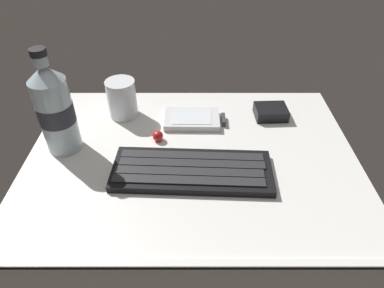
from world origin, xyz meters
The scene contains 7 objects.
ground_plane centered at (0.00, -0.23, -0.99)cm, with size 64.00×48.00×2.80cm.
keyboard centered at (-0.50, -4.95, 0.81)cm, with size 29.45×12.25×1.70cm.
handheld_device centered at (0.66, 11.50, 0.73)cm, with size 12.87×7.76×1.50cm.
juice_cup centered at (-15.41, 14.32, 3.91)cm, with size 6.40×6.40×8.50cm.
water_bottle centered at (-25.33, 2.77, 9.01)cm, with size 6.73×6.73×20.80cm.
charger_block centered at (17.65, 13.66, 1.20)cm, with size 7.00×5.60×2.40cm, color black.
trackball_mouse centered at (-7.00, 5.00, 1.10)cm, with size 2.20×2.20×2.20cm, color red.
Camera 1 is at (0.11, -50.27, 43.64)cm, focal length 31.95 mm.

